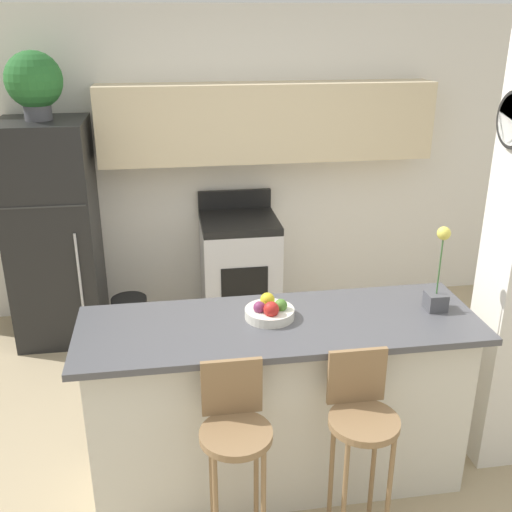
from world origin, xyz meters
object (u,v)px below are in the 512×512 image
object	(u,v)px
bar_stool_right	(361,425)
orchid_vase	(438,284)
trash_bin	(131,320)
potted_plant_on_fridge	(34,82)
refrigerator	(54,233)
bar_stool_left	(235,437)
fruit_bowl	(270,311)
stove_range	(240,269)

from	to	relation	value
bar_stool_right	orchid_vase	bearing A→B (deg)	42.26
bar_stool_right	trash_bin	bearing A→B (deg)	118.33
potted_plant_on_fridge	bar_stool_right	bearing A→B (deg)	-54.54
refrigerator	bar_stool_left	xyz separation A→B (m)	(1.13, -2.41, -0.19)
fruit_bowl	bar_stool_right	bearing A→B (deg)	-57.85
bar_stool_right	trash_bin	world-z (taller)	bar_stool_right
stove_range	trash_bin	distance (m)	1.00
potted_plant_on_fridge	fruit_bowl	bearing A→B (deg)	-53.63
bar_stool_right	potted_plant_on_fridge	size ratio (longest dim) A/B	2.10
trash_bin	refrigerator	bearing A→B (deg)	156.52
orchid_vase	fruit_bowl	size ratio (longest dim) A/B	1.81
potted_plant_on_fridge	orchid_vase	distance (m)	3.10
bar_stool_left	potted_plant_on_fridge	xyz separation A→B (m)	(-1.13, 2.41, 1.33)
potted_plant_on_fridge	orchid_vase	size ratio (longest dim) A/B	1.04
bar_stool_right	refrigerator	bearing A→B (deg)	125.46
potted_plant_on_fridge	fruit_bowl	world-z (taller)	potted_plant_on_fridge
orchid_vase	trash_bin	world-z (taller)	orchid_vase
refrigerator	stove_range	distance (m)	1.52
bar_stool_left	refrigerator	bearing A→B (deg)	115.11
bar_stool_left	trash_bin	size ratio (longest dim) A/B	2.68
trash_bin	orchid_vase	bearing A→B (deg)	-44.14
fruit_bowl	trash_bin	distance (m)	2.02
stove_range	orchid_vase	xyz separation A→B (m)	(0.81, -1.95, 0.67)
stove_range	bar_stool_left	size ratio (longest dim) A/B	1.05
refrigerator	trash_bin	size ratio (longest dim) A/B	4.60
potted_plant_on_fridge	fruit_bowl	distance (m)	2.53
refrigerator	stove_range	xyz separation A→B (m)	(1.46, 0.04, -0.41)
stove_range	trash_bin	bearing A→B (deg)	-163.44
refrigerator	potted_plant_on_fridge	bearing A→B (deg)	116.05
bar_stool_right	fruit_bowl	xyz separation A→B (m)	(-0.34, 0.54, 0.35)
stove_range	fruit_bowl	bearing A→B (deg)	-92.46
stove_range	bar_stool_left	bearing A→B (deg)	-97.73
bar_stool_left	stove_range	bearing A→B (deg)	82.27
refrigerator	bar_stool_right	world-z (taller)	refrigerator
orchid_vase	fruit_bowl	bearing A→B (deg)	177.69
bar_stool_left	bar_stool_right	world-z (taller)	same
stove_range	trash_bin	xyz separation A→B (m)	(-0.92, -0.27, -0.27)
trash_bin	bar_stool_left	bearing A→B (deg)	-74.95
bar_stool_right	trash_bin	size ratio (longest dim) A/B	2.68
refrigerator	orchid_vase	world-z (taller)	refrigerator
bar_stool_left	bar_stool_right	distance (m)	0.59
bar_stool_right	fruit_bowl	bearing A→B (deg)	122.15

